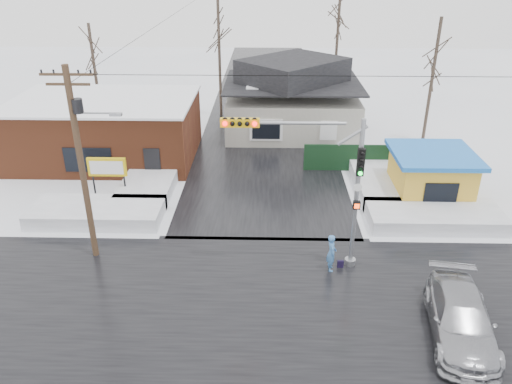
{
  "coord_description": "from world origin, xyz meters",
  "views": [
    {
      "loc": [
        0.15,
        -16.4,
        13.09
      ],
      "look_at": [
        -0.38,
        4.39,
        3.0
      ],
      "focal_mm": 35.0,
      "sensor_mm": 36.0,
      "label": 1
    }
  ],
  "objects_px": {
    "traffic_signal": "(322,175)",
    "utility_pole": "(81,155)",
    "marquee_sign": "(107,168)",
    "pedestrian": "(331,253)",
    "kiosk": "(430,175)",
    "car": "(461,319)"
  },
  "relations": [
    {
      "from": "utility_pole",
      "to": "kiosk",
      "type": "xyz_separation_m",
      "value": [
        17.43,
        6.49,
        -3.65
      ]
    },
    {
      "from": "utility_pole",
      "to": "car",
      "type": "distance_m",
      "value": 16.72
    },
    {
      "from": "marquee_sign",
      "to": "kiosk",
      "type": "xyz_separation_m",
      "value": [
        18.5,
        0.5,
        -0.46
      ]
    },
    {
      "from": "traffic_signal",
      "to": "marquee_sign",
      "type": "distance_m",
      "value": 13.42
    },
    {
      "from": "traffic_signal",
      "to": "utility_pole",
      "type": "relative_size",
      "value": 0.78
    },
    {
      "from": "kiosk",
      "to": "car",
      "type": "xyz_separation_m",
      "value": [
        -2.12,
        -11.63,
        -0.68
      ]
    },
    {
      "from": "utility_pole",
      "to": "kiosk",
      "type": "height_order",
      "value": "utility_pole"
    },
    {
      "from": "traffic_signal",
      "to": "car",
      "type": "distance_m",
      "value": 7.73
    },
    {
      "from": "kiosk",
      "to": "utility_pole",
      "type": "bearing_deg",
      "value": -159.56
    },
    {
      "from": "traffic_signal",
      "to": "pedestrian",
      "type": "xyz_separation_m",
      "value": [
        0.61,
        -0.41,
        -3.65
      ]
    },
    {
      "from": "traffic_signal",
      "to": "pedestrian",
      "type": "bearing_deg",
      "value": -33.61
    },
    {
      "from": "traffic_signal",
      "to": "pedestrian",
      "type": "height_order",
      "value": "traffic_signal"
    },
    {
      "from": "utility_pole",
      "to": "car",
      "type": "xyz_separation_m",
      "value": [
        15.31,
        -5.13,
        -4.33
      ]
    },
    {
      "from": "kiosk",
      "to": "car",
      "type": "height_order",
      "value": "kiosk"
    },
    {
      "from": "marquee_sign",
      "to": "kiosk",
      "type": "relative_size",
      "value": 0.55
    },
    {
      "from": "kiosk",
      "to": "pedestrian",
      "type": "height_order",
      "value": "kiosk"
    },
    {
      "from": "car",
      "to": "traffic_signal",
      "type": "bearing_deg",
      "value": 146.13
    },
    {
      "from": "traffic_signal",
      "to": "marquee_sign",
      "type": "relative_size",
      "value": 2.75
    },
    {
      "from": "pedestrian",
      "to": "kiosk",
      "type": "bearing_deg",
      "value": -42.2
    },
    {
      "from": "kiosk",
      "to": "car",
      "type": "bearing_deg",
      "value": -100.34
    },
    {
      "from": "utility_pole",
      "to": "pedestrian",
      "type": "xyz_separation_m",
      "value": [
        10.98,
        -0.94,
        -4.22
      ]
    },
    {
      "from": "utility_pole",
      "to": "marquee_sign",
      "type": "relative_size",
      "value": 3.53
    }
  ]
}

